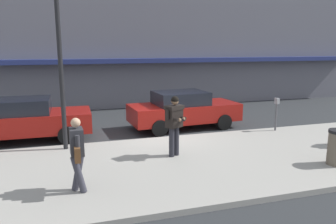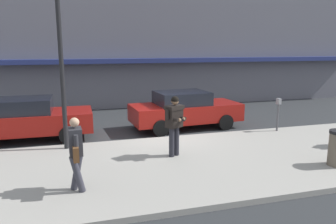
{
  "view_description": "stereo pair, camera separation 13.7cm",
  "coord_description": "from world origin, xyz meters",
  "views": [
    {
      "loc": [
        -3.21,
        -11.19,
        3.35
      ],
      "look_at": [
        -0.5,
        -2.33,
        1.49
      ],
      "focal_mm": 35.0,
      "sensor_mm": 36.0,
      "label": 1
    },
    {
      "loc": [
        -3.08,
        -11.23,
        3.35
      ],
      "look_at": [
        -0.5,
        -2.33,
        1.49
      ],
      "focal_mm": 35.0,
      "sensor_mm": 36.0,
      "label": 2
    }
  ],
  "objects": [
    {
      "name": "sidewalk",
      "position": [
        1.0,
        -2.85,
        0.07
      ],
      "size": [
        32.0,
        5.3,
        0.14
      ],
      "primitive_type": "cube",
      "color": "#99968E",
      "rests_on": "ground"
    },
    {
      "name": "street_lamp_post",
      "position": [
        -3.41,
        -0.65,
        3.14
      ],
      "size": [
        0.36,
        0.36,
        4.88
      ],
      "color": "black",
      "rests_on": "sidewalk"
    },
    {
      "name": "ground_plane",
      "position": [
        0.0,
        0.0,
        0.0
      ],
      "size": [
        80.0,
        80.0,
        0.0
      ],
      "primitive_type": "plane",
      "color": "#2B2D30"
    },
    {
      "name": "pedestrian_with_bag",
      "position": [
        -3.11,
        -4.02,
        1.11
      ],
      "size": [
        0.34,
        0.72,
        1.7
      ],
      "color": "#33333D",
      "rests_on": "sidewalk"
    },
    {
      "name": "parked_sedan_mid",
      "position": [
        1.28,
        1.33,
        0.79
      ],
      "size": [
        4.61,
        2.16,
        1.54
      ],
      "color": "maroon",
      "rests_on": "ground"
    },
    {
      "name": "parked_sedan_near",
      "position": [
        -4.77,
        1.22,
        0.79
      ],
      "size": [
        4.52,
        1.97,
        1.54
      ],
      "color": "maroon",
      "rests_on": "ground"
    },
    {
      "name": "man_texting_on_phone",
      "position": [
        -0.3,
        -2.32,
        1.25
      ],
      "size": [
        0.63,
        0.65,
        1.81
      ],
      "color": "#23232B",
      "rests_on": "sidewalk"
    },
    {
      "name": "parking_meter",
      "position": [
        4.4,
        -0.6,
        0.97
      ],
      "size": [
        0.12,
        0.18,
        1.27
      ],
      "color": "#4C4C51",
      "rests_on": "sidewalk"
    },
    {
      "name": "curb_paint_line",
      "position": [
        1.0,
        0.05,
        0.0
      ],
      "size": [
        28.0,
        0.12,
        0.01
      ],
      "primitive_type": "cube",
      "color": "silver",
      "rests_on": "ground"
    }
  ]
}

